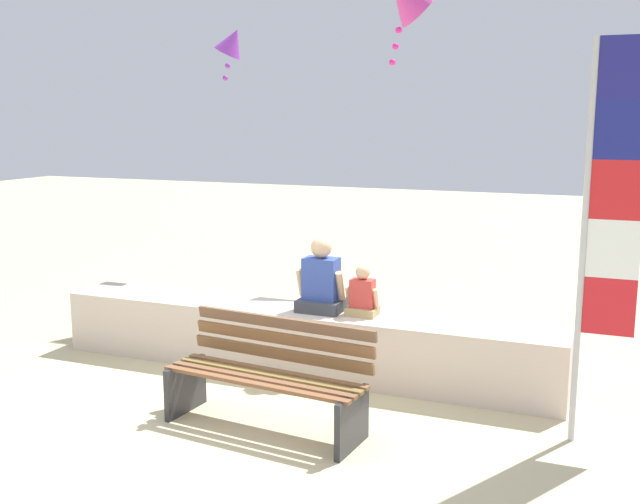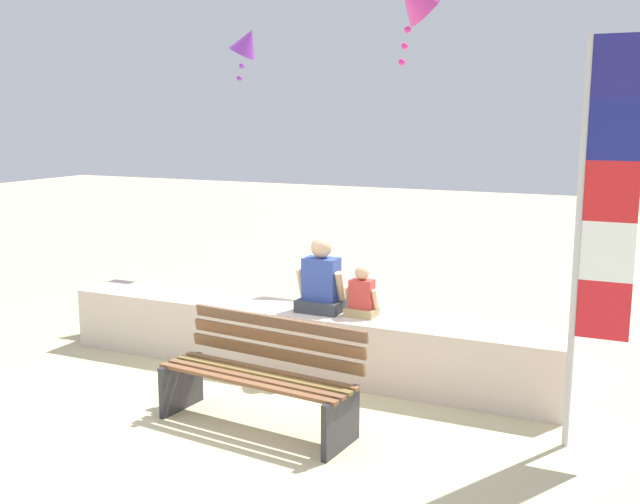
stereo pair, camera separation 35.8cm
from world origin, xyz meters
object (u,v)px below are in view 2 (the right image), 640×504
park_bench (262,376)px  kite_purple (247,42)px  person_child (362,296)px  person_adult (321,282)px  flag_banner (599,213)px

park_bench → kite_purple: 6.40m
person_child → person_adult: bearing=-180.0°
person_child → kite_purple: (-3.21, 3.38, 2.79)m
park_bench → kite_purple: kite_purple is taller
flag_banner → kite_purple: size_ratio=3.71×
park_bench → person_child: size_ratio=3.56×
park_bench → person_child: person_child is taller
person_child → flag_banner: 2.49m
park_bench → person_adult: 1.46m
flag_banner → kite_purple: kite_purple is taller
flag_banner → kite_purple: bearing=142.6°
park_bench → person_child: bearing=75.7°
kite_purple → person_adult: bearing=-50.6°
person_adult → kite_purple: kite_purple is taller
flag_banner → person_adult: bearing=164.4°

